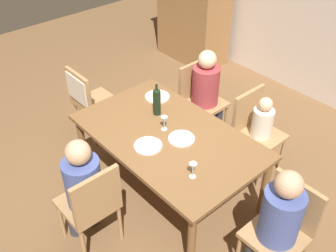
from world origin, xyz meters
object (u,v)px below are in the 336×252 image
at_px(dinner_plate_guest_right, 157,97).
at_px(dinner_plate_guest_left, 181,138).
at_px(chair_far_left, 199,95).
at_px(wine_glass_centre, 164,120).
at_px(dining_table, 168,140).
at_px(person_man_bearded, 83,185).
at_px(wine_glass_near_left, 193,167).
at_px(person_woman_host, 278,222).
at_px(chair_near, 92,203).
at_px(chair_far_right, 254,127).
at_px(chair_right_end, 283,225).
at_px(chair_left_end, 86,96).
at_px(person_man_guest, 207,90).
at_px(wine_bottle_tall_green, 157,101).
at_px(dinner_plate_host, 148,146).
at_px(person_child_small, 263,130).

bearing_deg(dinner_plate_guest_right, dinner_plate_guest_left, -22.94).
bearing_deg(chair_far_left, wine_glass_centre, 24.39).
bearing_deg(dinner_plate_guest_left, dining_table, -160.59).
xyz_separation_m(person_man_bearded, wine_glass_near_left, (0.59, 0.71, 0.18)).
bearing_deg(person_woman_host, dinner_plate_guest_left, -3.67).
height_order(chair_near, dinner_plate_guest_right, chair_near).
height_order(chair_near, chair_far_right, same).
relative_size(chair_right_end, person_woman_host, 0.80).
height_order(chair_right_end, chair_left_end, same).
distance_m(person_man_guest, wine_bottle_tall_green, 0.82).
height_order(person_man_guest, dinner_plate_host, person_man_guest).
bearing_deg(wine_glass_near_left, dinner_plate_host, -176.96).
bearing_deg(wine_glass_centre, chair_near, -79.89).
bearing_deg(chair_right_end, wine_bottle_tall_green, -1.95).
relative_size(chair_left_end, dinner_plate_guest_right, 3.43).
xyz_separation_m(person_man_bearded, person_man_guest, (-0.36, 1.86, -0.00)).
xyz_separation_m(person_man_bearded, dinner_plate_host, (0.04, 0.68, 0.08)).
relative_size(chair_right_end, chair_far_left, 1.00).
distance_m(chair_right_end, dinner_plate_host, 1.34).
bearing_deg(person_child_small, chair_left_end, -58.42).
height_order(chair_near, person_woman_host, person_woman_host).
xyz_separation_m(chair_near, wine_bottle_tall_green, (-0.42, 1.07, 0.35)).
bearing_deg(dinner_plate_guest_right, dining_table, -31.40).
bearing_deg(wine_glass_centre, person_man_guest, 108.20).
bearing_deg(dinner_plate_host, dinner_plate_guest_left, 67.29).
distance_m(person_woman_host, dinner_plate_guest_right, 1.89).
xyz_separation_m(chair_far_left, wine_glass_near_left, (1.06, -1.16, 0.30)).
height_order(chair_far_left, person_child_small, person_child_small).
xyz_separation_m(chair_left_end, person_woman_host, (2.57, 0.10, 0.07)).
bearing_deg(person_man_bearded, dining_table, -1.59).
relative_size(person_man_bearded, wine_bottle_tall_green, 3.33).
xyz_separation_m(chair_left_end, wine_bottle_tall_green, (0.96, 0.27, 0.29)).
height_order(chair_far_left, person_man_bearded, person_man_bearded).
bearing_deg(person_man_bearded, dinner_plate_guest_right, 22.82).
bearing_deg(person_man_guest, chair_near, 14.12).
distance_m(dining_table, person_man_guest, 1.01).
relative_size(chair_far_left, person_man_guest, 0.80).
height_order(chair_far_right, person_woman_host, person_woman_host).
height_order(person_child_small, wine_glass_near_left, person_child_small).
height_order(dining_table, chair_far_right, chair_far_right).
xyz_separation_m(person_man_guest, dinner_plate_host, (0.39, -1.18, 0.08)).
relative_size(chair_near, person_woman_host, 0.80).
bearing_deg(person_woman_host, person_man_guest, -29.88).
bearing_deg(wine_glass_near_left, chair_far_right, 101.73).
relative_size(wine_bottle_tall_green, dinner_plate_host, 1.32).
relative_size(chair_right_end, wine_glass_near_left, 6.17).
relative_size(chair_right_end, dinner_plate_guest_right, 3.43).
bearing_deg(person_child_small, person_man_bearded, -13.79).
bearing_deg(chair_near, dinner_plate_host, 6.45).
distance_m(dining_table, chair_right_end, 1.29).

